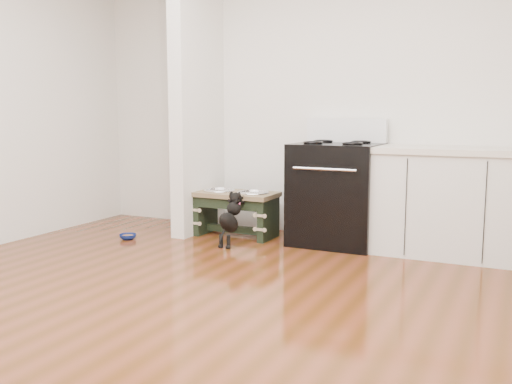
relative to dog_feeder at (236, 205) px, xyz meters
name	(u,v)px	position (x,y,z in m)	size (l,w,h in m)	color
ground	(185,313)	(0.72, -2.04, -0.31)	(5.00, 5.00, 0.00)	#4B260D
room_shell	(180,37)	(0.72, -2.04, 1.31)	(5.00, 5.00, 5.00)	silver
partition_wall	(198,97)	(-0.45, 0.06, 1.04)	(0.15, 0.80, 2.70)	silver
oven_range	(336,192)	(0.97, 0.12, 0.17)	(0.76, 0.69, 1.14)	black
cabinet_run	(449,202)	(1.95, 0.13, 0.14)	(1.24, 0.64, 0.91)	silver
dog_feeder	(236,205)	(0.00, 0.00, 0.00)	(0.79, 0.42, 0.45)	black
puppy	(231,217)	(0.14, -0.36, -0.04)	(0.14, 0.41, 0.48)	black
floor_bowl	(128,237)	(-0.86, -0.58, -0.28)	(0.19, 0.19, 0.05)	navy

